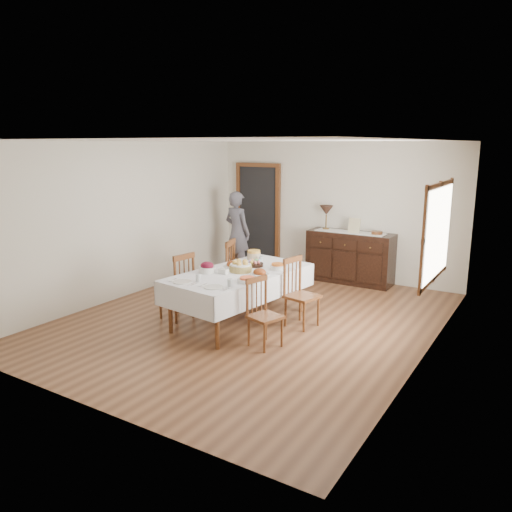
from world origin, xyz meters
The scene contains 26 objects.
ground centered at (0.00, 0.00, 0.00)m, with size 6.00×6.00×0.00m, color brown.
room_shell centered at (-0.15, 0.42, 1.64)m, with size 5.02×6.02×2.65m.
dining_table centered at (-0.11, -0.18, 0.67)m, with size 1.41×2.34×0.76m.
chair_left_near centered at (-0.95, -0.55, 0.51)m, with size 0.47×0.47×1.01m.
chair_left_far centered at (-0.82, 0.38, 0.54)m, with size 0.55×0.55×1.06m.
chair_right_near centered at (0.63, -0.76, 0.45)m, with size 0.46×0.46×0.89m.
chair_right_far centered at (0.70, 0.15, 0.50)m, with size 0.49×0.49×0.99m.
sideboard centered at (0.46, 2.72, 0.48)m, with size 1.60×0.58×0.96m.
person centered at (-1.72, 2.19, 0.88)m, with size 0.55×0.35×1.76m, color #55535F.
bread_basket centered at (-0.10, -0.16, 0.83)m, with size 0.33×0.33×0.17m.
egg_basket centered at (-0.09, 0.22, 0.79)m, with size 0.26×0.26×0.10m.
ham_platter_a centered at (-0.36, 0.02, 0.79)m, with size 0.27×0.27×0.11m.
ham_platter_b centered at (0.23, -0.18, 0.79)m, with size 0.28×0.28×0.11m.
beet_bowl centered at (-0.47, -0.46, 0.83)m, with size 0.24×0.24×0.16m.
carrot_bowl centered at (0.30, 0.21, 0.80)m, with size 0.21×0.21×0.10m.
pineapple_bowl centered at (-0.34, 0.58, 0.83)m, with size 0.21×0.21×0.15m.
casserole_dish centered at (0.29, -0.59, 0.79)m, with size 0.27×0.27×0.07m.
butter_dish centered at (-0.24, -0.40, 0.79)m, with size 0.15×0.11×0.07m.
setting_left centered at (-0.40, -1.00, 0.78)m, with size 0.44×0.31×0.10m.
setting_right centered at (0.10, -0.98, 0.78)m, with size 0.44×0.31×0.10m.
glass_far_a centered at (-0.16, 0.51, 0.80)m, with size 0.06×0.06×0.09m.
glass_far_b centered at (0.31, 0.48, 0.81)m, with size 0.07×0.07×0.11m.
runner centered at (0.45, 2.69, 0.96)m, with size 1.30×0.35×0.01m.
table_lamp centered at (-0.06, 2.76, 1.31)m, with size 0.26×0.26×0.46m.
picture_frame centered at (0.55, 2.63, 1.10)m, with size 0.22×0.08×0.28m.
deco_bowl centered at (0.95, 2.72, 0.99)m, with size 0.20×0.20×0.06m.
Camera 1 is at (3.74, -5.98, 2.55)m, focal length 35.00 mm.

